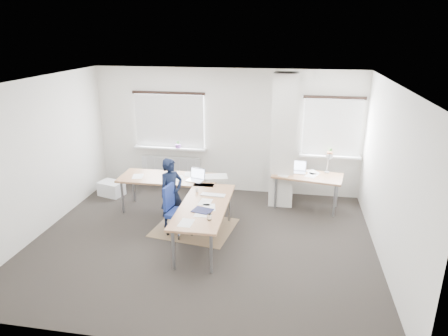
% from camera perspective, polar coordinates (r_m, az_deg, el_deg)
% --- Properties ---
extents(ground, '(6.00, 6.00, 0.00)m').
position_cam_1_polar(ground, '(7.25, -3.12, -10.42)').
color(ground, black).
rests_on(ground, ground).
extents(room_shell, '(6.04, 5.04, 2.82)m').
position_cam_1_polar(room_shell, '(6.95, -1.07, 3.92)').
color(room_shell, silver).
rests_on(room_shell, ground).
extents(floor_mat, '(1.60, 1.42, 0.01)m').
position_cam_1_polar(floor_mat, '(7.71, -4.22, -8.48)').
color(floor_mat, brown).
rests_on(floor_mat, ground).
extents(white_crate, '(0.61, 0.50, 0.32)m').
position_cam_1_polar(white_crate, '(9.42, -15.79, -2.84)').
color(white_crate, white).
rests_on(white_crate, ground).
extents(desk_main, '(2.42, 2.60, 0.96)m').
position_cam_1_polar(desk_main, '(7.55, -5.21, -3.37)').
color(desk_main, '#A16E45').
rests_on(desk_main, ground).
extents(desk_side, '(1.50, 0.93, 1.22)m').
position_cam_1_polar(desk_side, '(8.46, 11.91, -1.24)').
color(desk_side, '#A16E45').
rests_on(desk_side, ground).
extents(task_chair, '(0.52, 0.51, 0.94)m').
position_cam_1_polar(task_chair, '(7.43, -6.57, -7.48)').
color(task_chair, navy).
rests_on(task_chair, ground).
extents(person, '(0.56, 0.59, 1.35)m').
position_cam_1_polar(person, '(7.54, -7.52, -3.60)').
color(person, black).
rests_on(person, ground).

